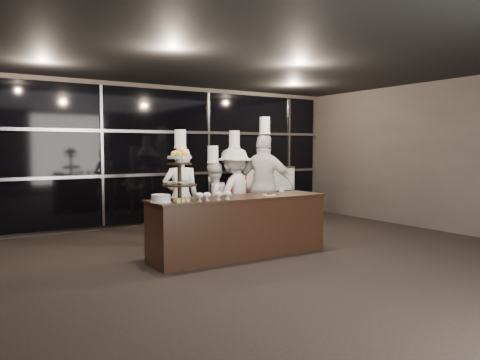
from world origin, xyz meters
TOP-DOWN VIEW (x-y plane):
  - room at (0.00, 0.00)m, footprint 10.00×10.00m
  - window_wall at (0.00, 4.94)m, footprint 8.60×0.10m
  - buffet_counter at (-0.06, 1.62)m, footprint 2.84×0.74m
  - display_stand at (-1.06, 1.62)m, footprint 0.48×0.48m
  - compotes at (-0.64, 1.40)m, footprint 0.57×0.11m
  - layer_cake at (-1.37, 1.57)m, footprint 0.30×0.30m
  - pastry_squares at (-1.11, 1.45)m, footprint 0.20×0.13m
  - small_plate at (0.43, 1.52)m, footprint 0.20×0.20m
  - chef_cup at (0.94, 1.87)m, footprint 0.08×0.08m
  - display_case at (2.31, 4.30)m, footprint 1.32×0.58m
  - chef_a at (-0.50, 2.77)m, footprint 0.70×0.55m
  - chef_b at (0.19, 2.89)m, footprint 0.80×0.69m
  - chef_c at (0.57, 2.79)m, footprint 1.22×0.93m
  - chef_d at (1.08, 2.56)m, footprint 1.06×1.18m

SIDE VIEW (x-z plane):
  - buffet_counter at x=-0.06m, z-range 0.01..0.93m
  - display_case at x=2.31m, z-range 0.07..1.31m
  - chef_b at x=0.19m, z-range -0.13..1.57m
  - chef_c at x=0.57m, z-range -0.14..1.83m
  - chef_a at x=-0.50m, z-range -0.12..1.85m
  - small_plate at x=0.43m, z-range 0.91..0.96m
  - pastry_squares at x=-1.11m, z-range 0.92..0.97m
  - chef_cup at x=0.94m, z-range 0.92..0.99m
  - layer_cake at x=-1.37m, z-range 0.92..1.03m
  - chef_d at x=1.08m, z-range -0.14..2.09m
  - compotes at x=-0.64m, z-range 0.94..1.06m
  - display_stand at x=-1.06m, z-range 0.97..1.71m
  - room at x=0.00m, z-range -3.50..6.50m
  - window_wall at x=0.00m, z-range 0.10..2.90m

